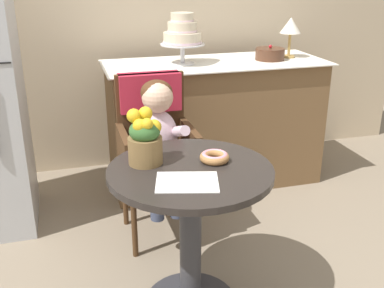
% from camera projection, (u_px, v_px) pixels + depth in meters
% --- Properties ---
extents(cafe_table, '(0.72, 0.72, 0.72)m').
position_uv_depth(cafe_table, '(190.00, 212.00, 2.06)').
color(cafe_table, '#282321').
rests_on(cafe_table, ground).
extents(wicker_chair, '(0.42, 0.45, 0.95)m').
position_uv_depth(wicker_chair, '(154.00, 130.00, 2.68)').
color(wicker_chair, '#472D19').
rests_on(wicker_chair, ground).
extents(seated_child, '(0.27, 0.32, 0.73)m').
position_uv_depth(seated_child, '(159.00, 133.00, 2.53)').
color(seated_child, silver).
rests_on(seated_child, ground).
extents(paper_napkin, '(0.29, 0.25, 0.00)m').
position_uv_depth(paper_napkin, '(187.00, 182.00, 1.86)').
color(paper_napkin, white).
rests_on(paper_napkin, cafe_table).
extents(donut_front, '(0.13, 0.13, 0.04)m').
position_uv_depth(donut_front, '(215.00, 157.00, 2.05)').
color(donut_front, '#AD7542').
rests_on(donut_front, cafe_table).
extents(flower_vase, '(0.15, 0.15, 0.25)m').
position_uv_depth(flower_vase, '(145.00, 138.00, 2.00)').
color(flower_vase, brown).
rests_on(flower_vase, cafe_table).
extents(display_counter, '(1.56, 0.62, 0.90)m').
position_uv_depth(display_counter, '(215.00, 123.00, 3.39)').
color(display_counter, brown).
rests_on(display_counter, ground).
extents(tiered_cake_stand, '(0.30, 0.30, 0.34)m').
position_uv_depth(tiered_cake_stand, '(182.00, 34.00, 3.09)').
color(tiered_cake_stand, silver).
rests_on(tiered_cake_stand, display_counter).
extents(round_layer_cake, '(0.21, 0.21, 0.11)m').
position_uv_depth(round_layer_cake, '(270.00, 54.00, 3.29)').
color(round_layer_cake, '#4C2D1E').
rests_on(round_layer_cake, display_counter).
extents(table_lamp, '(0.15, 0.15, 0.28)m').
position_uv_depth(table_lamp, '(291.00, 27.00, 3.30)').
color(table_lamp, '#B28C47').
rests_on(table_lamp, display_counter).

